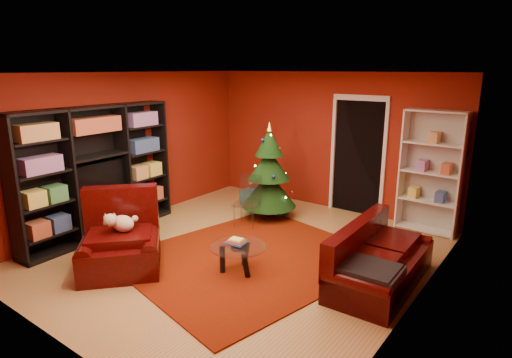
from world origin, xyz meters
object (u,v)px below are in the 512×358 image
Objects in this scene: christmas_tree at (269,172)px; gift_box_teal at (250,197)px; rug at (250,258)px; gift_box_green at (279,208)px; acrylic_chair at (247,204)px; sofa at (382,255)px; dog at (123,223)px; media_unit at (97,173)px; gift_box_red at (254,198)px; coffee_table at (238,259)px; white_bookshelf at (431,173)px; armchair at (120,240)px.

christmas_tree is 5.90× the size of gift_box_teal.
gift_box_teal is at bearing 127.26° from rug.
gift_box_green is at bearing -11.58° from gift_box_teal.
christmas_tree is at bearing 68.47° from acrylic_chair.
sofa is (3.31, -1.61, 0.24)m from gift_box_teal.
dog is (-0.47, -3.09, 0.52)m from gift_box_green.
gift_box_red is (0.98, 2.84, -0.95)m from media_unit.
coffee_table is (0.93, -2.05, -0.66)m from christmas_tree.
gift_box_red is 0.26× the size of acrylic_chair.
sofa is (3.31, -1.72, 0.29)m from gift_box_red.
coffee_table is at bearing -114.57° from white_bookshelf.
white_bookshelf is 3.09m from acrylic_chair.
acrylic_chair is (-0.04, -0.60, -0.46)m from christmas_tree.
acrylic_chair reaches higher than sofa.
christmas_tree reaches higher than acrylic_chair.
gift_box_red reaches higher than rug.
white_bookshelf is (4.22, 3.36, -0.04)m from media_unit.
christmas_tree is 1.17m from gift_box_red.
white_bookshelf reaches higher than gift_box_teal.
gift_box_green is 0.22× the size of armchair.
media_unit is 3.03m from gift_box_teal.
media_unit is 9.12× the size of gift_box_teal.
rug is at bearing -120.19° from white_bookshelf.
sofa is at bearing 26.99° from coffee_table.
sofa is at bearing -85.65° from white_bookshelf.
gift_box_red is at bearing -168.45° from white_bookshelf.
dog is at bearing -84.13° from gift_box_red.
coffee_table is 0.95× the size of acrylic_chair.
media_unit reaches higher than christmas_tree.
gift_box_green is at bearing 110.47° from coffee_table.
white_bookshelf is at bearing 35.53° from media_unit.
armchair is at bearing -83.99° from gift_box_teal.
coffee_table is (-1.58, -3.08, -0.81)m from white_bookshelf.
sofa is (2.58, -1.21, -0.47)m from christmas_tree.
gift_box_teal is at bearing 124.29° from coffee_table.
white_bookshelf is at bearing 5.57° from dog.
christmas_tree is 7.15× the size of gift_box_green.
white_bookshelf is at bearing 18.19° from gift_box_green.
armchair is at bearing -27.25° from media_unit.
coffee_table is (0.85, -2.28, 0.08)m from gift_box_green.
gift_box_green is at bearing -159.25° from white_bookshelf.
media_unit is 6.84× the size of dog.
gift_box_teal is at bearing -166.45° from white_bookshelf.
gift_box_green is at bearing 111.25° from rug.
gift_box_red is at bearing 90.16° from gift_box_teal.
sofa reaches higher than gift_box_teal.
gift_box_teal is (0.98, 2.73, -0.90)m from media_unit.
gift_box_teal is 1.21× the size of gift_box_green.
gift_box_teal is 0.16× the size of sofa.
christmas_tree is at bearing 63.43° from sofa.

